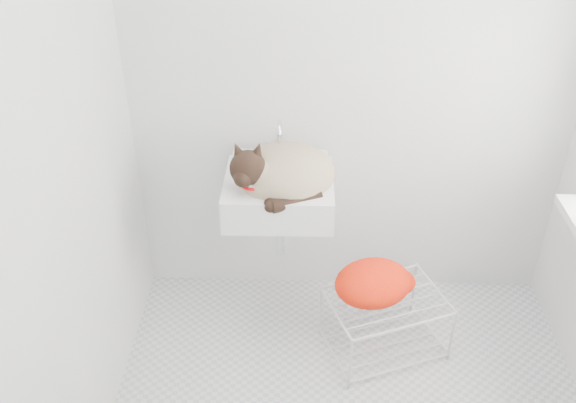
{
  "coord_description": "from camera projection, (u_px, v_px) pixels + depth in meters",
  "views": [
    {
      "loc": [
        -0.23,
        -1.81,
        2.4
      ],
      "look_at": [
        -0.3,
        0.5,
        0.88
      ],
      "focal_mm": 39.09,
      "sensor_mm": 36.0,
      "label": 1
    }
  ],
  "objects": [
    {
      "name": "back_wall",
      "position": [
        353.0,
        80.0,
        2.98
      ],
      "size": [
        2.2,
        0.02,
        2.5
      ],
      "primitive_type": "cube",
      "color": "white",
      "rests_on": "ground"
    },
    {
      "name": "left_wall",
      "position": [
        53.0,
        188.0,
        2.17
      ],
      "size": [
        0.02,
        2.0,
        2.5
      ],
      "primitive_type": "cube",
      "color": "white",
      "rests_on": "ground"
    },
    {
      "name": "sink",
      "position": [
        279.0,
        179.0,
        2.99
      ],
      "size": [
        0.52,
        0.46,
        0.21
      ],
      "primitive_type": "cube",
      "color": "white",
      "rests_on": "back_wall"
    },
    {
      "name": "faucet",
      "position": [
        280.0,
        135.0,
        3.06
      ],
      "size": [
        0.19,
        0.13,
        0.19
      ],
      "primitive_type": null,
      "color": "silver",
      "rests_on": "sink"
    },
    {
      "name": "cat",
      "position": [
        281.0,
        173.0,
        2.95
      ],
      "size": [
        0.52,
        0.45,
        0.31
      ],
      "rotation": [
        0.0,
        0.0,
        0.14
      ],
      "color": "tan",
      "rests_on": "sink"
    },
    {
      "name": "wire_rack",
      "position": [
        384.0,
        325.0,
        3.15
      ],
      "size": [
        0.64,
        0.55,
        0.33
      ],
      "primitive_type": "cube",
      "rotation": [
        0.0,
        0.0,
        0.36
      ],
      "color": "silver",
      "rests_on": "floor"
    },
    {
      "name": "towel",
      "position": [
        372.0,
        291.0,
        3.06
      ],
      "size": [
        0.47,
        0.42,
        0.16
      ],
      "primitive_type": "ellipsoid",
      "rotation": [
        0.0,
        0.0,
        0.45
      ],
      "color": "#DF4000",
      "rests_on": "wire_rack"
    }
  ]
}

